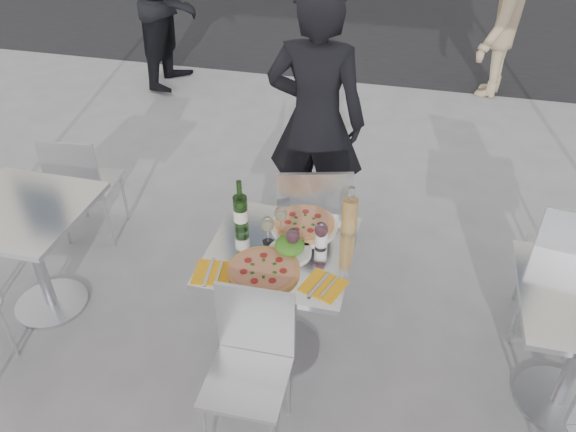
% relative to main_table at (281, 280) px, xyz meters
% --- Properties ---
extents(ground, '(80.00, 80.00, 0.00)m').
position_rel_main_table_xyz_m(ground, '(0.00, 0.00, -0.54)').
color(ground, slate).
extents(street_asphalt, '(24.00, 5.00, 0.00)m').
position_rel_main_table_xyz_m(street_asphalt, '(0.00, 6.50, -0.54)').
color(street_asphalt, black).
rests_on(street_asphalt, ground).
extents(main_table, '(0.72, 0.72, 0.75)m').
position_rel_main_table_xyz_m(main_table, '(0.00, 0.00, 0.00)').
color(main_table, '#B7BABF').
rests_on(main_table, ground).
extents(side_table_left, '(0.72, 0.72, 0.75)m').
position_rel_main_table_xyz_m(side_table_left, '(-1.50, 0.00, 0.00)').
color(side_table_left, '#B7BABF').
rests_on(side_table_left, ground).
extents(chair_far, '(0.52, 0.53, 0.93)m').
position_rel_main_table_xyz_m(chair_far, '(0.05, 0.57, 0.01)').
color(chair_far, silver).
rests_on(chair_far, ground).
extents(chair_near, '(0.38, 0.39, 0.82)m').
position_rel_main_table_xyz_m(chair_near, '(-0.02, -0.48, -0.05)').
color(chair_near, silver).
rests_on(chair_near, ground).
extents(side_chair_lfar, '(0.43, 0.44, 0.84)m').
position_rel_main_table_xyz_m(side_chair_lfar, '(-1.58, 0.69, -0.04)').
color(side_chair_lfar, silver).
rests_on(side_chair_lfar, ground).
extents(side_chair_rfar, '(0.51, 0.53, 0.99)m').
position_rel_main_table_xyz_m(side_chair_rfar, '(1.48, 0.43, 0.05)').
color(side_chair_rfar, silver).
rests_on(side_chair_rfar, ground).
extents(woman_diner, '(0.65, 0.43, 1.79)m').
position_rel_main_table_xyz_m(woman_diner, '(-0.06, 1.15, 0.35)').
color(woman_diner, black).
rests_on(woman_diner, ground).
extents(pedestrian_b, '(0.85, 1.15, 1.59)m').
position_rel_main_table_xyz_m(pedestrian_b, '(1.27, 4.06, 0.26)').
color(pedestrian_b, tan).
rests_on(pedestrian_b, ground).
extents(pizza_near, '(0.35, 0.35, 0.02)m').
position_rel_main_table_xyz_m(pizza_near, '(-0.04, -0.19, 0.22)').
color(pizza_near, tan).
rests_on(pizza_near, main_table).
extents(pizza_far, '(0.36, 0.36, 0.03)m').
position_rel_main_table_xyz_m(pizza_far, '(0.07, 0.22, 0.23)').
color(pizza_far, white).
rests_on(pizza_far, main_table).
extents(salad_plate, '(0.22, 0.22, 0.09)m').
position_rel_main_table_xyz_m(salad_plate, '(0.05, -0.01, 0.25)').
color(salad_plate, white).
rests_on(salad_plate, main_table).
extents(wine_bottle, '(0.07, 0.08, 0.29)m').
position_rel_main_table_xyz_m(wine_bottle, '(-0.24, 0.11, 0.32)').
color(wine_bottle, '#2A5B22').
rests_on(wine_bottle, main_table).
extents(carafe, '(0.08, 0.08, 0.29)m').
position_rel_main_table_xyz_m(carafe, '(0.31, 0.20, 0.33)').
color(carafe, '#E6B762').
rests_on(carafe, main_table).
extents(sugar_shaker, '(0.06, 0.06, 0.11)m').
position_rel_main_table_xyz_m(sugar_shaker, '(0.19, 0.08, 0.26)').
color(sugar_shaker, white).
rests_on(sugar_shaker, main_table).
extents(wineglass_white_a, '(0.07, 0.07, 0.16)m').
position_rel_main_table_xyz_m(wineglass_white_a, '(-0.08, 0.04, 0.32)').
color(wineglass_white_a, white).
rests_on(wineglass_white_a, main_table).
extents(wineglass_white_b, '(0.07, 0.07, 0.16)m').
position_rel_main_table_xyz_m(wineglass_white_b, '(-0.04, 0.14, 0.32)').
color(wineglass_white_b, white).
rests_on(wineglass_white_b, main_table).
extents(wineglass_red_a, '(0.07, 0.07, 0.16)m').
position_rel_main_table_xyz_m(wineglass_red_a, '(0.07, -0.02, 0.32)').
color(wineglass_red_a, white).
rests_on(wineglass_red_a, main_table).
extents(wineglass_red_b, '(0.07, 0.07, 0.16)m').
position_rel_main_table_xyz_m(wineglass_red_b, '(0.19, 0.06, 0.32)').
color(wineglass_red_b, white).
rests_on(wineglass_red_b, main_table).
extents(napkin_left, '(0.20, 0.20, 0.01)m').
position_rel_main_table_xyz_m(napkin_left, '(-0.27, -0.25, 0.21)').
color(napkin_left, '#FEAF16').
rests_on(napkin_left, main_table).
extents(napkin_right, '(0.23, 0.23, 0.01)m').
position_rel_main_table_xyz_m(napkin_right, '(0.26, -0.21, 0.21)').
color(napkin_right, '#FEAF16').
rests_on(napkin_right, main_table).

